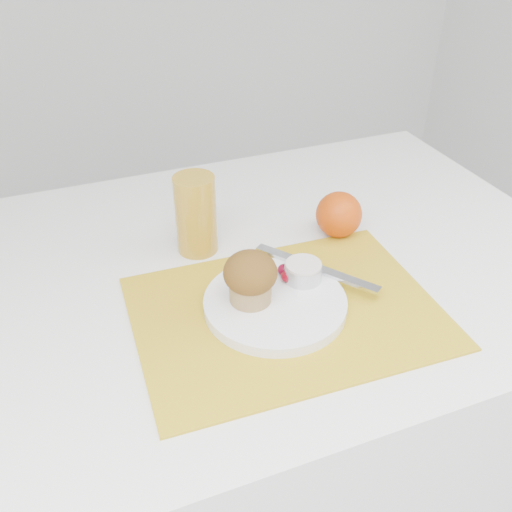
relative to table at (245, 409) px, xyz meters
name	(u,v)px	position (x,y,z in m)	size (l,w,h in m)	color
table	(245,409)	(0.00, 0.00, 0.00)	(1.20, 0.80, 0.75)	white
placemat	(286,312)	(0.02, -0.15, 0.38)	(0.46, 0.34, 0.00)	gold
plate	(275,303)	(0.00, -0.13, 0.39)	(0.22, 0.22, 0.02)	white
ramekin	(303,272)	(0.07, -0.10, 0.41)	(0.06, 0.06, 0.03)	#B9BABE
cream	(304,265)	(0.07, -0.10, 0.42)	(0.06, 0.06, 0.01)	silver
raspberry_near	(288,276)	(0.04, -0.10, 0.41)	(0.02, 0.02, 0.02)	#58020C
raspberry_far	(284,270)	(0.04, -0.08, 0.41)	(0.02, 0.02, 0.02)	#4F0214
butter_knife	(316,268)	(0.10, -0.09, 0.40)	(0.22, 0.02, 0.01)	#BABBC3
orange	(339,215)	(0.20, 0.02, 0.42)	(0.08, 0.08, 0.08)	#C54306
juice_glass	(196,215)	(-0.06, 0.07, 0.45)	(0.07, 0.07, 0.14)	#B98C22
muffin	(250,277)	(-0.03, -0.12, 0.44)	(0.08, 0.08, 0.08)	#A58450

